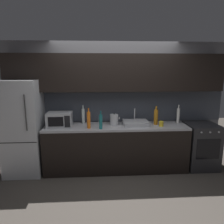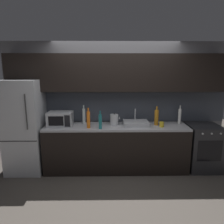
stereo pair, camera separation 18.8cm
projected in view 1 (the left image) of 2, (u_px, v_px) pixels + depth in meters
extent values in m
plane|color=#3D3833|center=(121.00, 195.00, 3.36)|extent=(10.00, 10.00, 0.00)
cube|color=slate|center=(115.00, 104.00, 4.37)|extent=(4.49, 0.10, 2.50)
cube|color=#3D424C|center=(115.00, 107.00, 4.33)|extent=(4.49, 0.01, 0.60)
cube|color=black|center=(116.00, 73.00, 4.03)|extent=(4.13, 0.34, 0.70)
cube|color=black|center=(116.00, 149.00, 4.15)|extent=(2.75, 0.60, 0.86)
cube|color=#9E9EA3|center=(116.00, 127.00, 4.06)|extent=(2.75, 0.60, 0.04)
cube|color=#B7BABF|center=(23.00, 128.00, 3.95)|extent=(0.68, 0.66, 1.78)
cube|color=black|center=(17.00, 143.00, 3.66)|extent=(0.67, 0.00, 0.01)
cylinder|color=#333333|center=(26.00, 113.00, 3.55)|extent=(0.02, 0.02, 0.62)
cube|color=#232326|center=(200.00, 146.00, 4.25)|extent=(0.60, 0.60, 0.90)
cube|color=black|center=(208.00, 149.00, 3.95)|extent=(0.45, 0.01, 0.40)
cylinder|color=#B2B2B7|center=(202.00, 132.00, 3.86)|extent=(0.03, 0.02, 0.03)
cylinder|color=#B2B2B7|center=(210.00, 132.00, 3.87)|extent=(0.03, 0.02, 0.03)
cylinder|color=#B2B2B7|center=(219.00, 132.00, 3.88)|extent=(0.03, 0.02, 0.03)
cube|color=#A8AAAF|center=(60.00, 119.00, 3.98)|extent=(0.46, 0.34, 0.27)
cube|color=black|center=(56.00, 122.00, 3.81)|extent=(0.28, 0.01, 0.18)
cube|color=black|center=(67.00, 122.00, 3.82)|extent=(0.10, 0.01, 0.22)
cube|color=#ADAFB5|center=(136.00, 123.00, 4.10)|extent=(0.48, 0.38, 0.08)
cylinder|color=silver|center=(135.00, 114.00, 4.20)|extent=(0.02, 0.02, 0.22)
cylinder|color=#B7BABF|center=(114.00, 120.00, 4.09)|extent=(0.16, 0.16, 0.21)
sphere|color=black|center=(114.00, 114.00, 4.06)|extent=(0.02, 0.02, 0.02)
cone|color=#B7BABF|center=(119.00, 117.00, 4.08)|extent=(0.03, 0.03, 0.05)
cylinder|color=#B27019|center=(156.00, 117.00, 4.11)|extent=(0.08, 0.08, 0.30)
cylinder|color=#B27019|center=(156.00, 108.00, 4.07)|extent=(0.03, 0.03, 0.07)
cylinder|color=silver|center=(178.00, 116.00, 4.24)|extent=(0.06, 0.06, 0.30)
cylinder|color=silver|center=(179.00, 107.00, 4.20)|extent=(0.02, 0.02, 0.07)
cylinder|color=#19666B|center=(101.00, 122.00, 3.82)|extent=(0.06, 0.06, 0.26)
cylinder|color=#19666B|center=(101.00, 113.00, 3.78)|extent=(0.02, 0.02, 0.07)
cylinder|color=silver|center=(83.00, 116.00, 4.21)|extent=(0.07, 0.07, 0.29)
cylinder|color=silver|center=(83.00, 107.00, 4.17)|extent=(0.02, 0.02, 0.07)
cylinder|color=orange|center=(89.00, 120.00, 3.84)|extent=(0.06, 0.06, 0.31)
cylinder|color=orange|center=(88.00, 110.00, 3.80)|extent=(0.02, 0.02, 0.07)
cylinder|color=gold|center=(161.00, 124.00, 4.00)|extent=(0.08, 0.08, 0.10)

